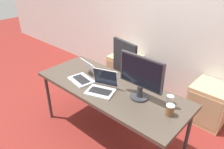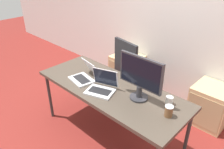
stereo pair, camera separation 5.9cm
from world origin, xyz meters
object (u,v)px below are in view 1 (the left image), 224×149
object	(u,v)px
cabinet_left	(125,70)
laptop_right	(85,76)
office_chair	(133,82)
laptop_left	(102,87)
cabinet_right	(209,103)
coffee_cup_white	(170,100)
coffee_cup_brown	(170,110)
water_bottle	(126,50)
monitor	(141,76)

from	to	relation	value
cabinet_left	laptop_right	size ratio (longest dim) A/B	1.47
office_chair	laptop_left	distance (m)	0.90
cabinet_right	laptop_left	size ratio (longest dim) A/B	1.54
office_chair	cabinet_right	distance (m)	1.09
cabinet_right	laptop_left	distance (m)	1.59
laptop_right	coffee_cup_white	size ratio (longest dim) A/B	4.28
office_chair	coffee_cup_white	size ratio (longest dim) A/B	12.49
cabinet_left	laptop_right	xyz separation A→B (m)	(0.33, -1.22, 0.51)
cabinet_left	coffee_cup_white	world-z (taller)	coffee_cup_white
office_chair	coffee_cup_brown	size ratio (longest dim) A/B	9.75
laptop_right	coffee_cup_white	distance (m)	1.06
cabinet_left	coffee_cup_brown	xyz separation A→B (m)	(1.45, -1.14, 0.52)
water_bottle	coffee_cup_white	world-z (taller)	coffee_cup_white
cabinet_left	monitor	xyz separation A→B (m)	(1.07, -1.09, 0.72)
monitor	coffee_cup_white	xyz separation A→B (m)	(0.29, 0.12, -0.22)
laptop_left	laptop_right	size ratio (longest dim) A/B	0.96
cabinet_left	laptop_right	world-z (taller)	laptop_right
office_chair	monitor	world-z (taller)	monitor
cabinet_left	laptop_right	bearing A→B (deg)	-74.83
laptop_right	cabinet_left	bearing A→B (deg)	105.17
office_chair	laptop_right	size ratio (longest dim) A/B	2.92
cabinet_right	coffee_cup_white	world-z (taller)	coffee_cup_white
coffee_cup_white	coffee_cup_brown	xyz separation A→B (m)	(0.09, -0.17, 0.01)
laptop_left	coffee_cup_white	world-z (taller)	laptop_left
office_chair	laptop_left	world-z (taller)	office_chair
water_bottle	laptop_left	bearing A→B (deg)	-61.92
laptop_left	coffee_cup_white	bearing A→B (deg)	23.15
cabinet_right	monitor	xyz separation A→B (m)	(-0.43, -1.09, 0.72)
laptop_left	laptop_right	world-z (taller)	laptop_left
coffee_cup_white	water_bottle	bearing A→B (deg)	144.48
office_chair	water_bottle	distance (m)	0.73
cabinet_right	coffee_cup_brown	world-z (taller)	coffee_cup_brown
cabinet_right	monitor	world-z (taller)	monitor
cabinet_left	laptop_left	distance (m)	1.52
cabinet_left	coffee_cup_white	bearing A→B (deg)	-35.46
cabinet_left	coffee_cup_brown	size ratio (longest dim) A/B	4.91
cabinet_right	coffee_cup_white	bearing A→B (deg)	-98.13
cabinet_right	coffee_cup_white	xyz separation A→B (m)	(-0.14, -0.97, 0.50)
cabinet_left	water_bottle	size ratio (longest dim) A/B	2.49
laptop_left	coffee_cup_white	size ratio (longest dim) A/B	4.09
water_bottle	coffee_cup_brown	world-z (taller)	coffee_cup_brown
office_chair	coffee_cup_brown	bearing A→B (deg)	-36.54
laptop_right	monitor	world-z (taller)	monitor
water_bottle	laptop_left	world-z (taller)	laptop_left
cabinet_left	water_bottle	xyz separation A→B (m)	(0.00, 0.00, 0.39)
water_bottle	laptop_left	size ratio (longest dim) A/B	0.62
office_chair	monitor	size ratio (longest dim) A/B	2.16
water_bottle	monitor	xyz separation A→B (m)	(1.07, -1.10, 0.34)
cabinet_left	monitor	size ratio (longest dim) A/B	1.09
monitor	coffee_cup_brown	distance (m)	0.44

